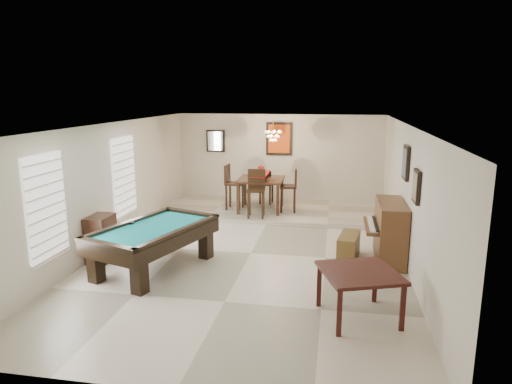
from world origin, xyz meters
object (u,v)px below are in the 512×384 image
(apothecary_chest, at_px, (101,238))
(dining_chair_east, at_px, (288,190))
(piano_bench, at_px, (349,247))
(dining_chair_west, at_px, (235,187))
(dining_chair_south, at_px, (256,194))
(flower_vase, at_px, (261,170))
(chandelier, at_px, (273,132))
(dining_table, at_px, (261,192))
(upright_piano, at_px, (383,231))
(square_table, at_px, (359,294))
(dining_chair_north, at_px, (266,187))
(pool_table, at_px, (154,248))

(apothecary_chest, relative_size, dining_chair_east, 0.77)
(piano_bench, relative_size, dining_chair_west, 0.73)
(piano_bench, xyz_separation_m, dining_chair_south, (-2.25, 2.27, 0.48))
(flower_vase, bearing_deg, chandelier, 27.68)
(dining_chair_east, bearing_deg, dining_chair_west, -97.30)
(dining_chair_east, distance_m, chandelier, 1.57)
(flower_vase, bearing_deg, dining_table, 0.00)
(upright_piano, distance_m, dining_chair_south, 3.64)
(piano_bench, height_order, dining_table, dining_table)
(square_table, bearing_deg, dining_chair_west, 119.27)
(square_table, bearing_deg, dining_chair_south, 116.36)
(dining_table, height_order, dining_chair_north, dining_table)
(piano_bench, distance_m, dining_table, 3.77)
(piano_bench, xyz_separation_m, flower_vase, (-2.25, 3.01, 0.97))
(pool_table, relative_size, apothecary_chest, 2.64)
(pool_table, height_order, apothecary_chest, apothecary_chest)
(square_table, bearing_deg, dining_table, 113.22)
(flower_vase, distance_m, dining_chair_south, 0.88)
(dining_chair_east, bearing_deg, dining_table, -98.36)
(pool_table, xyz_separation_m, square_table, (3.63, -1.27, -0.04))
(flower_vase, bearing_deg, upright_piano, -45.42)
(dining_table, height_order, dining_chair_east, dining_chair_east)
(square_table, distance_m, apothecary_chest, 5.04)
(dining_chair_west, distance_m, chandelier, 1.80)
(piano_bench, distance_m, dining_chair_south, 3.23)
(dining_chair_north, distance_m, dining_chair_east, 1.07)
(flower_vase, bearing_deg, dining_chair_north, 87.56)
(dining_table, bearing_deg, chandelier, 27.68)
(square_table, relative_size, dining_chair_south, 0.86)
(apothecary_chest, xyz_separation_m, dining_chair_east, (3.21, 3.93, 0.25))
(piano_bench, bearing_deg, upright_piano, 6.34)
(upright_piano, xyz_separation_m, dining_chair_west, (-3.61, 2.93, 0.15))
(dining_table, bearing_deg, apothecary_chest, -122.09)
(dining_chair_west, distance_m, dining_chair_east, 1.45)
(square_table, height_order, dining_chair_south, dining_chair_south)
(apothecary_chest, xyz_separation_m, dining_chair_north, (2.51, 4.73, 0.15))
(dining_table, bearing_deg, square_table, -66.78)
(dining_chair_west, bearing_deg, dining_table, -86.59)
(pool_table, bearing_deg, piano_bench, 36.95)
(pool_table, relative_size, flower_vase, 10.05)
(piano_bench, height_order, apothecary_chest, apothecary_chest)
(pool_table, xyz_separation_m, flower_vase, (1.30, 4.18, 0.82))
(square_table, bearing_deg, piano_bench, 92.00)
(piano_bench, relative_size, dining_table, 0.74)
(dining_chair_south, relative_size, chandelier, 2.01)
(upright_piano, bearing_deg, chandelier, 129.96)
(upright_piano, bearing_deg, flower_vase, 134.58)
(dining_chair_north, bearing_deg, upright_piano, 133.45)
(upright_piano, distance_m, dining_chair_east, 3.63)
(upright_piano, relative_size, dining_chair_east, 1.19)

